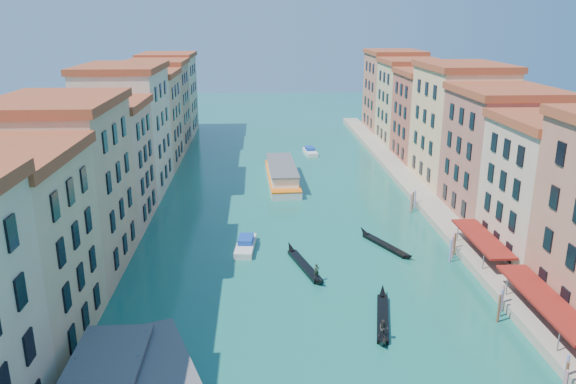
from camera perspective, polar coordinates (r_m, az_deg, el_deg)
The scene contains 11 objects.
left_bank_palazzos at distance 91.01m, azimuth -16.92°, elevation 4.87°, with size 12.80×128.40×21.00m.
right_bank_palazzos at distance 95.13m, azimuth 18.15°, elevation 5.29°, with size 12.80×128.40×21.00m.
quay at distance 94.81m, azimuth 13.12°, elevation -0.11°, with size 4.00×140.00×1.00m, color #9D967F.
restaurant_awnings at distance 57.80m, azimuth 24.99°, elevation -10.20°, with size 3.20×44.55×3.12m.
mooring_poles_right at distance 61.86m, azimuth 19.76°, elevation -9.48°, with size 1.44×54.24×3.20m.
vaporetto_far at distance 100.14m, azimuth -0.63°, elevation 1.85°, with size 5.65×22.02×3.25m.
gondola_fore at distance 66.38m, azimuth 1.68°, elevation -7.38°, with size 4.09×11.62×2.36m.
gondola_right at distance 56.24m, azimuth 9.60°, elevation -12.42°, with size 3.29×11.52×2.32m.
gondola_far at distance 73.36m, azimuth 9.75°, elevation -5.23°, with size 5.55×10.35×1.57m.
motorboat_mid at distance 71.71m, azimuth -4.33°, elevation -5.34°, with size 2.80×7.16×1.45m.
motorboat_far at distance 121.70m, azimuth 2.27°, elevation 4.17°, with size 2.82×6.91×1.39m.
Camera 1 is at (-4.37, -21.80, 28.05)m, focal length 35.00 mm.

